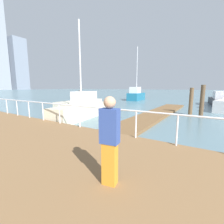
{
  "coord_description": "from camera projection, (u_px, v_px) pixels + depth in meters",
  "views": [
    {
      "loc": [
        -8.51,
        6.13,
        2.34
      ],
      "look_at": [
        -1.13,
        10.9,
        0.93
      ],
      "focal_mm": 24.9,
      "sensor_mm": 36.0,
      "label": 1
    }
  ],
  "objects": [
    {
      "name": "dock_piling_0",
      "position": [
        80.0,
        102.0,
        13.62
      ],
      "size": [
        0.27,
        0.27,
        2.04
      ],
      "primitive_type": "cylinder",
      "color": "brown",
      "rests_on": "ground_plane"
    },
    {
      "name": "moored_boat_3",
      "position": [
        82.0,
        108.0,
        11.86
      ],
      "size": [
        6.0,
        2.42,
        7.02
      ],
      "color": "beige",
      "rests_on": "ground_plane"
    },
    {
      "name": "dock_piling_2",
      "position": [
        191.0,
        102.0,
        12.74
      ],
      "size": [
        0.31,
        0.31,
        2.3
      ],
      "primitive_type": "cylinder",
      "color": "brown",
      "rests_on": "ground_plane"
    },
    {
      "name": "skyline_tower_6",
      "position": [
        19.0,
        64.0,
        153.84
      ],
      "size": [
        14.16,
        11.21,
        49.53
      ],
      "primitive_type": "cube",
      "rotation": [
        0.0,
        0.0,
        0.06
      ],
      "color": "gray",
      "rests_on": "ground_plane"
    },
    {
      "name": "moored_boat_4",
      "position": [
        82.0,
        102.0,
        18.14
      ],
      "size": [
        6.77,
        2.47,
        1.83
      ],
      "color": "beige",
      "rests_on": "ground_plane"
    },
    {
      "name": "pedestrian_2",
      "position": [
        110.0,
        140.0,
        3.02
      ],
      "size": [
        0.28,
        0.39,
        1.78
      ],
      "color": "orange",
      "rests_on": "boardwalk"
    },
    {
      "name": "moored_boat_1",
      "position": [
        136.0,
        95.0,
        27.97
      ],
      "size": [
        4.98,
        2.26,
        9.26
      ],
      "color": "#1E6B8C",
      "rests_on": "ground_plane"
    },
    {
      "name": "dock_piling_1",
      "position": [
        202.0,
        101.0,
        12.24
      ],
      "size": [
        0.32,
        0.32,
        2.52
      ],
      "primitive_type": "cylinder",
      "color": "brown",
      "rests_on": "ground_plane"
    },
    {
      "name": "ground_plane",
      "position": [
        39.0,
        112.0,
        14.85
      ],
      "size": [
        300.0,
        300.0,
        0.0
      ],
      "primitive_type": "plane",
      "color": "slate"
    },
    {
      "name": "moored_boat_5",
      "position": [
        220.0,
        100.0,
        20.58
      ],
      "size": [
        7.62,
        2.76,
        1.85
      ],
      "color": "black",
      "rests_on": "ground_plane"
    },
    {
      "name": "floating_dock",
      "position": [
        156.0,
        114.0,
        13.05
      ],
      "size": [
        15.6,
        2.0,
        0.18
      ],
      "primitive_type": "cube",
      "color": "brown",
      "rests_on": "ground_plane"
    },
    {
      "name": "boardwalk_railing",
      "position": [
        119.0,
        115.0,
        6.29
      ],
      "size": [
        0.06,
        25.23,
        1.08
      ],
      "color": "white",
      "rests_on": "boardwalk"
    }
  ]
}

